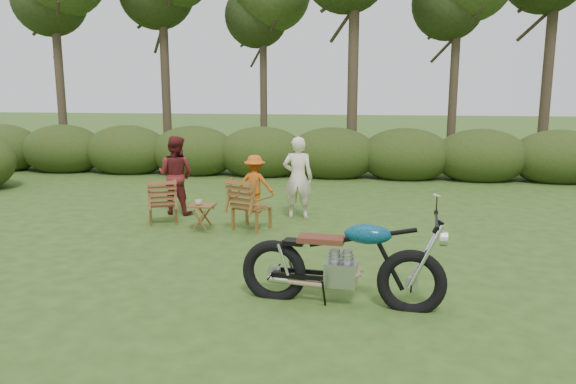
# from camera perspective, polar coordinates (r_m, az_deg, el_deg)

# --- Properties ---
(ground) EXTENTS (80.00, 80.00, 0.00)m
(ground) POSITION_cam_1_polar(r_m,az_deg,el_deg) (7.12, 0.48, -10.37)
(ground) COLOR #2A4617
(ground) RESTS_ON ground
(tree_line) EXTENTS (22.52, 11.62, 8.14)m
(tree_line) POSITION_cam_1_polar(r_m,az_deg,el_deg) (16.36, 6.67, 15.23)
(tree_line) COLOR #33261B
(tree_line) RESTS_ON ground
(motorcycle) EXTENTS (2.39, 1.13, 1.32)m
(motorcycle) POSITION_cam_1_polar(r_m,az_deg,el_deg) (6.88, 5.34, -11.19)
(motorcycle) COLOR #0B6E98
(motorcycle) RESTS_ON ground
(lawn_chair_right) EXTENTS (0.86, 0.86, 0.95)m
(lawn_chair_right) POSITION_cam_1_polar(r_m,az_deg,el_deg) (10.18, -3.69, -3.76)
(lawn_chair_right) COLOR brown
(lawn_chair_right) RESTS_ON ground
(lawn_chair_left) EXTENTS (0.75, 0.75, 0.86)m
(lawn_chair_left) POSITION_cam_1_polar(r_m,az_deg,el_deg) (10.85, -12.51, -3.08)
(lawn_chair_left) COLOR brown
(lawn_chair_left) RESTS_ON ground
(side_table) EXTENTS (0.48, 0.41, 0.47)m
(side_table) POSITION_cam_1_polar(r_m,az_deg,el_deg) (10.10, -8.71, -2.60)
(side_table) COLOR #5C3217
(side_table) RESTS_ON ground
(cup) EXTENTS (0.13, 0.13, 0.10)m
(cup) POSITION_cam_1_polar(r_m,az_deg,el_deg) (10.02, -9.08, -1.04)
(cup) COLOR #C2B2A0
(cup) RESTS_ON side_table
(adult_a) EXTENTS (0.59, 0.40, 1.59)m
(adult_a) POSITION_cam_1_polar(r_m,az_deg,el_deg) (10.98, 0.99, -2.63)
(adult_a) COLOR beige
(adult_a) RESTS_ON ground
(adult_b) EXTENTS (0.86, 0.72, 1.57)m
(adult_b) POSITION_cam_1_polar(r_m,az_deg,el_deg) (11.57, -11.19, -2.13)
(adult_b) COLOR maroon
(adult_b) RESTS_ON ground
(child) EXTENTS (0.80, 0.51, 1.18)m
(child) POSITION_cam_1_polar(r_m,az_deg,el_deg) (11.44, -3.34, -2.09)
(child) COLOR #C95512
(child) RESTS_ON ground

